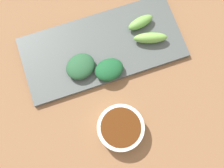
{
  "coord_description": "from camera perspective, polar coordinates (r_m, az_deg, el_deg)",
  "views": [
    {
      "loc": [
        -0.2,
        0.04,
        0.71
      ],
      "look_at": [
        -0.04,
        -0.01,
        0.05
      ],
      "focal_mm": 48.52,
      "sensor_mm": 36.0,
      "label": 1
    }
  ],
  "objects": [
    {
      "name": "tabletop",
      "position": [
        0.73,
        -1.95,
        1.43
      ],
      "size": [
        2.1,
        2.1,
        0.02
      ],
      "primitive_type": "cube",
      "color": "brown",
      "rests_on": "ground"
    },
    {
      "name": "sauce_bowl",
      "position": [
        0.67,
        2.02,
        -8.2
      ],
      "size": [
        0.1,
        0.1,
        0.04
      ],
      "color": "silver",
      "rests_on": "tabletop"
    },
    {
      "name": "serving_plate",
      "position": [
        0.74,
        -1.84,
        6.85
      ],
      "size": [
        0.18,
        0.39,
        0.01
      ],
      "primitive_type": "cube",
      "color": "#474E4D",
      "rests_on": "tabletop"
    },
    {
      "name": "broccoli_stalk_0",
      "position": [
        0.73,
        7.26,
        8.62
      ],
      "size": [
        0.05,
        0.08,
        0.03
      ],
      "primitive_type": "ellipsoid",
      "rotation": [
        0.0,
        0.0,
        -0.29
      ],
      "color": "#79B74E",
      "rests_on": "serving_plate"
    },
    {
      "name": "broccoli_leafy_1",
      "position": [
        0.7,
        -5.95,
        3.3
      ],
      "size": [
        0.08,
        0.09,
        0.03
      ],
      "primitive_type": "ellipsoid",
      "rotation": [
        0.0,
        0.0,
        0.35
      ],
      "color": "#245332",
      "rests_on": "serving_plate"
    },
    {
      "name": "broccoli_leafy_2",
      "position": [
        0.7,
        -0.46,
        2.44
      ],
      "size": [
        0.06,
        0.07,
        0.03
      ],
      "primitive_type": "ellipsoid",
      "rotation": [
        0.0,
        0.0,
        0.05
      ],
      "color": "#18512A",
      "rests_on": "serving_plate"
    },
    {
      "name": "broccoli_stalk_3",
      "position": [
        0.74,
        5.4,
        11.48
      ],
      "size": [
        0.04,
        0.07,
        0.03
      ],
      "primitive_type": "ellipsoid",
      "rotation": [
        0.0,
        0.0,
        0.18
      ],
      "color": "#6AA549",
      "rests_on": "serving_plate"
    }
  ]
}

